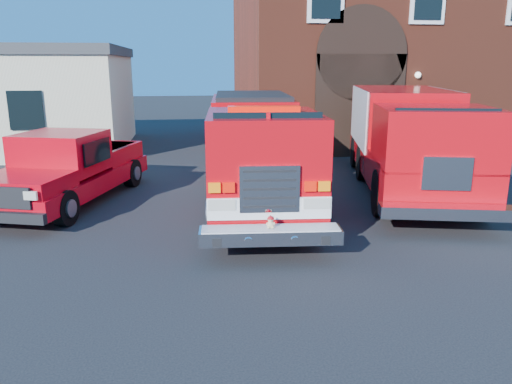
{
  "coord_description": "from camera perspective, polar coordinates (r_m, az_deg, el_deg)",
  "views": [
    {
      "loc": [
        -1.22,
        -10.14,
        3.62
      ],
      "look_at": [
        0.0,
        -1.2,
        1.3
      ],
      "focal_mm": 35.0,
      "sensor_mm": 36.0,
      "label": 1
    }
  ],
  "objects": [
    {
      "name": "ground",
      "position": [
        10.83,
        -0.86,
        -5.1
      ],
      "size": [
        100.0,
        100.0,
        0.0
      ],
      "primitive_type": "plane",
      "color": "black",
      "rests_on": "ground"
    },
    {
      "name": "parking_stripe_near",
      "position": [
        14.03,
        25.99,
        -2.01
      ],
      "size": [
        0.12,
        3.0,
        0.01
      ],
      "primitive_type": "cube",
      "color": "yellow",
      "rests_on": "ground"
    },
    {
      "name": "parking_stripe_mid",
      "position": [
        16.51,
        20.34,
        0.86
      ],
      "size": [
        0.12,
        3.0,
        0.01
      ],
      "primitive_type": "cube",
      "color": "yellow",
      "rests_on": "ground"
    },
    {
      "name": "parking_stripe_far",
      "position": [
        19.14,
        16.19,
        2.96
      ],
      "size": [
        0.12,
        3.0,
        0.01
      ],
      "primitive_type": "cube",
      "color": "yellow",
      "rests_on": "ground"
    },
    {
      "name": "fire_station",
      "position": [
        26.2,
        15.73,
        15.3
      ],
      "size": [
        15.2,
        10.2,
        8.45
      ],
      "color": "maroon",
      "rests_on": "ground"
    },
    {
      "name": "side_building",
      "position": [
        24.45,
        -26.72,
        9.6
      ],
      "size": [
        10.2,
        8.2,
        4.35
      ],
      "color": "#EBE5C3",
      "rests_on": "ground"
    },
    {
      "name": "fire_engine",
      "position": [
        13.42,
        -0.02,
        5.05
      ],
      "size": [
        3.15,
        9.15,
        2.77
      ],
      "color": "black",
      "rests_on": "ground"
    },
    {
      "name": "pickup_truck",
      "position": [
        14.18,
        -20.6,
        2.47
      ],
      "size": [
        3.74,
        6.23,
        1.92
      ],
      "color": "black",
      "rests_on": "ground"
    },
    {
      "name": "secondary_truck",
      "position": [
        15.44,
        17.0,
        6.13
      ],
      "size": [
        4.66,
        9.2,
        2.86
      ],
      "color": "black",
      "rests_on": "ground"
    }
  ]
}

